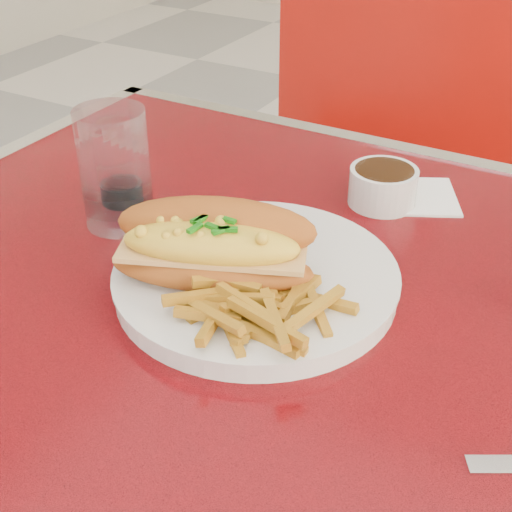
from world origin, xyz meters
The scene contains 10 objects.
diner_table centered at (0.00, 0.00, 0.61)m, with size 1.23×0.83×0.77m.
booth_bench_far centered at (0.00, 0.81, 0.29)m, with size 1.20×0.51×0.90m.
dinner_plate centered at (-0.11, -0.02, 0.78)m, with size 0.32×0.32×0.02m.
mac_hoagie centered at (-0.14, -0.05, 0.83)m, with size 0.23×0.17×0.09m.
fries_pile centered at (-0.07, -0.08, 0.81)m, with size 0.12×0.11×0.04m, color #C58C21, non-canonical shape.
fork centered at (-0.04, 0.02, 0.79)m, with size 0.03×0.16×0.00m.
gravy_ramekin centered at (-0.06, 0.22, 0.80)m, with size 0.11×0.11×0.05m.
sauce_cup_left centered at (-0.36, 0.06, 0.78)m, with size 0.06×0.06×0.03m.
water_tumbler centered at (-0.32, 0.02, 0.84)m, with size 0.08×0.08×0.14m, color silver.
paper_napkin centered at (-0.03, 0.26, 0.77)m, with size 0.10×0.10×0.00m, color white.
Camera 1 is at (0.19, -0.56, 1.20)m, focal length 50.00 mm.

